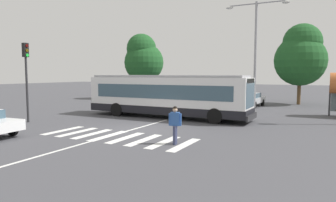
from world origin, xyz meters
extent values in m
plane|color=#47474C|center=(0.00, 0.00, 0.00)|extent=(160.00, 160.00, 0.00)
cylinder|color=black|center=(3.02, 6.16, 0.50)|extent=(1.00, 0.30, 1.00)
cylinder|color=black|center=(3.03, 3.81, 0.50)|extent=(1.00, 0.30, 1.00)
cylinder|color=black|center=(-4.62, 6.15, 0.50)|extent=(1.00, 0.30, 1.00)
cylinder|color=black|center=(-4.62, 3.80, 0.50)|extent=(1.00, 0.30, 1.00)
cube|color=white|center=(-1.04, 4.98, 1.62)|extent=(11.95, 2.56, 2.55)
cube|color=black|center=(-1.04, 4.98, 0.62)|extent=(12.07, 2.59, 0.55)
cube|color=#3D5666|center=(-1.04, 4.98, 1.93)|extent=(10.51, 2.61, 0.96)
cube|color=#3D5666|center=(4.94, 4.99, 1.83)|extent=(0.04, 2.24, 1.63)
cube|color=black|center=(4.94, 4.99, 2.72)|extent=(0.06, 1.94, 0.28)
cube|color=#99999E|center=(-1.04, 4.98, 2.98)|extent=(11.47, 2.36, 0.16)
cube|color=#28282B|center=(5.06, 4.99, 0.43)|extent=(0.12, 2.55, 0.36)
cylinder|color=#333856|center=(3.23, -2.22, 0.42)|extent=(0.16, 0.16, 0.85)
cylinder|color=#333856|center=(3.31, -2.47, 0.42)|extent=(0.16, 0.16, 0.85)
cube|color=#2D569E|center=(3.27, -2.34, 1.15)|extent=(0.46, 0.37, 0.60)
cylinder|color=#2D569E|center=(3.04, -2.42, 1.12)|extent=(0.10, 0.10, 0.55)
cylinder|color=#2D569E|center=(3.50, -2.27, 1.12)|extent=(0.10, 0.10, 0.55)
sphere|color=tan|center=(3.27, -2.34, 1.56)|extent=(0.22, 0.22, 0.22)
sphere|color=black|center=(3.27, -2.34, 1.63)|extent=(0.19, 0.19, 0.19)
cylinder|color=black|center=(-4.91, -4.53, 0.32)|extent=(0.65, 0.24, 0.64)
cylinder|color=black|center=(-6.18, 16.94, 0.32)|extent=(0.26, 0.66, 0.64)
cylinder|color=black|center=(-4.52, 16.78, 0.32)|extent=(0.26, 0.66, 0.64)
cylinder|color=black|center=(-6.45, 14.16, 0.32)|extent=(0.26, 0.66, 0.64)
cylinder|color=black|center=(-4.78, 14.00, 0.32)|extent=(0.26, 0.66, 0.64)
cube|color=#234293|center=(-5.48, 15.47, 0.64)|extent=(2.24, 4.65, 0.52)
cube|color=#3D5666|center=(-5.49, 15.38, 1.12)|extent=(1.80, 2.30, 0.44)
cube|color=#234293|center=(-5.49, 15.38, 1.30)|extent=(1.71, 2.12, 0.09)
cylinder|color=black|center=(-3.69, 17.35, 0.32)|extent=(0.25, 0.65, 0.64)
cylinder|color=black|center=(-2.02, 17.21, 0.32)|extent=(0.25, 0.65, 0.64)
cylinder|color=black|center=(-3.93, 14.57, 0.32)|extent=(0.25, 0.65, 0.64)
cylinder|color=black|center=(-2.26, 14.43, 0.32)|extent=(0.25, 0.65, 0.64)
cube|color=#196B70|center=(-2.97, 15.89, 0.64)|extent=(2.19, 4.64, 0.52)
cube|color=#3D5666|center=(-2.98, 15.80, 1.12)|extent=(1.78, 2.29, 0.44)
cube|color=#196B70|center=(-2.98, 15.80, 1.30)|extent=(1.69, 2.10, 0.09)
cylinder|color=black|center=(-0.91, 17.31, 0.32)|extent=(0.25, 0.65, 0.64)
cylinder|color=black|center=(0.76, 17.19, 0.32)|extent=(0.25, 0.65, 0.64)
cylinder|color=black|center=(-1.11, 14.53, 0.32)|extent=(0.25, 0.65, 0.64)
cylinder|color=black|center=(0.56, 14.41, 0.32)|extent=(0.25, 0.65, 0.64)
cube|color=#38383D|center=(-0.18, 15.86, 0.64)|extent=(2.14, 4.62, 0.52)
cube|color=#3D5666|center=(-0.18, 15.77, 1.12)|extent=(1.76, 2.27, 0.44)
cube|color=#38383D|center=(-0.18, 15.77, 1.30)|extent=(1.67, 2.09, 0.09)
cylinder|color=black|center=(1.93, 16.63, 0.32)|extent=(0.24, 0.65, 0.64)
cylinder|color=black|center=(3.60, 16.52, 0.32)|extent=(0.24, 0.65, 0.64)
cylinder|color=black|center=(1.75, 13.84, 0.32)|extent=(0.24, 0.65, 0.64)
cylinder|color=black|center=(3.43, 13.74, 0.32)|extent=(0.24, 0.65, 0.64)
cube|color=#B7BABF|center=(2.68, 15.18, 0.64)|extent=(2.10, 4.61, 0.52)
cube|color=#3D5666|center=(2.67, 15.09, 1.12)|extent=(1.74, 2.26, 0.44)
cube|color=#B7BABF|center=(2.67, 15.09, 1.30)|extent=(1.65, 2.07, 0.09)
cylinder|color=#28282B|center=(-8.06, -1.19, 2.12)|extent=(0.14, 0.14, 4.23)
cube|color=black|center=(-8.06, -1.19, 4.68)|extent=(0.28, 0.32, 0.90)
cylinder|color=#410907|center=(-7.89, -1.19, 4.95)|extent=(0.04, 0.20, 0.20)
cylinder|color=#463707|center=(-7.89, -1.19, 4.65)|extent=(0.04, 0.20, 0.20)
cylinder|color=green|center=(-7.89, -1.19, 4.35)|extent=(0.04, 0.20, 0.20)
cylinder|color=#28282B|center=(9.43, 11.25, 1.15)|extent=(0.12, 0.12, 2.30)
cylinder|color=#939399|center=(4.09, 10.28, 4.39)|extent=(0.20, 0.20, 8.78)
cylinder|color=#939399|center=(5.16, 10.28, 8.63)|extent=(2.14, 0.10, 0.10)
ellipsoid|color=silver|center=(6.23, 10.28, 8.50)|extent=(0.60, 0.32, 0.20)
cylinder|color=#939399|center=(3.02, 10.28, 8.63)|extent=(2.14, 0.10, 0.10)
ellipsoid|color=silver|center=(1.95, 10.28, 8.50)|extent=(0.60, 0.32, 0.20)
cylinder|color=brown|center=(-11.48, 18.51, 1.43)|extent=(0.36, 0.36, 2.86)
sphere|color=#1E5123|center=(-11.48, 18.51, 4.59)|extent=(4.95, 4.95, 4.95)
sphere|color=#1E5123|center=(-11.70, 18.27, 6.33)|extent=(3.71, 3.71, 3.71)
cylinder|color=brown|center=(6.65, 19.68, 1.35)|extent=(0.36, 0.36, 2.71)
sphere|color=#1E5123|center=(6.65, 19.68, 4.52)|extent=(5.17, 5.17, 5.17)
sphere|color=#1E5123|center=(6.78, 19.77, 6.33)|extent=(3.88, 3.88, 3.88)
cube|color=silver|center=(-3.75, -2.27, 0.00)|extent=(0.45, 2.84, 0.01)
cube|color=silver|center=(-2.69, -2.27, 0.00)|extent=(0.45, 2.84, 0.01)
cube|color=silver|center=(-1.62, -2.27, 0.00)|extent=(0.45, 2.84, 0.01)
cube|color=silver|center=(-0.56, -2.27, 0.00)|extent=(0.45, 2.84, 0.01)
cube|color=silver|center=(0.50, -2.27, 0.00)|extent=(0.45, 2.84, 0.01)
cube|color=silver|center=(1.57, -2.27, 0.00)|extent=(0.45, 2.84, 0.01)
cube|color=silver|center=(2.63, -2.27, 0.00)|extent=(0.45, 2.84, 0.01)
cube|color=silver|center=(3.70, -2.27, 0.00)|extent=(0.45, 2.84, 0.01)
cube|color=silver|center=(-0.48, 2.00, 0.00)|extent=(0.16, 24.00, 0.01)
camera|label=1|loc=(9.24, -14.41, 3.15)|focal=32.54mm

